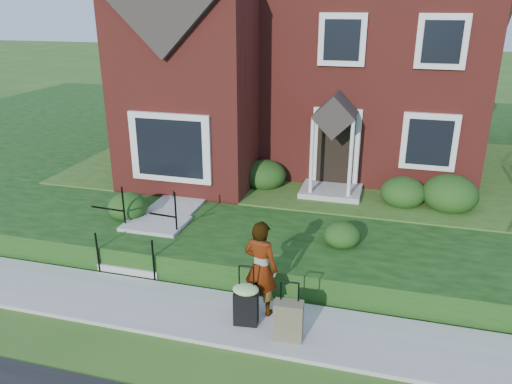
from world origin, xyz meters
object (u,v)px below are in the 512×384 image
(suitcase_olive, at_px, (288,321))
(woman, at_px, (261,268))
(suitcase_black, at_px, (246,302))
(front_steps, at_px, (147,238))

(suitcase_olive, bearing_deg, woman, 130.52)
(woman, distance_m, suitcase_black, 0.66)
(woman, relative_size, suitcase_black, 1.61)
(front_steps, relative_size, suitcase_black, 1.77)
(front_steps, height_order, suitcase_olive, front_steps)
(woman, bearing_deg, suitcase_olive, 149.13)
(front_steps, xyz_separation_m, woman, (3.08, -1.52, 0.52))
(woman, relative_size, suitcase_olive, 1.71)
(front_steps, bearing_deg, suitcase_olive, -30.18)
(front_steps, relative_size, woman, 1.10)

